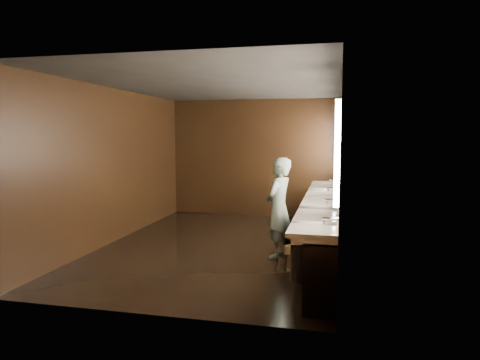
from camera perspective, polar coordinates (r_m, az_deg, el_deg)
name	(u,v)px	position (r m, az deg, el deg)	size (l,w,h in m)	color
floor	(221,246)	(7.67, -2.57, -8.73)	(6.00, 6.00, 0.00)	black
ceiling	(220,85)	(7.47, -2.67, 12.53)	(4.00, 6.00, 0.02)	#2D2D2B
wall_back	(253,158)	(10.36, 1.77, 2.95)	(4.00, 0.02, 2.80)	black
wall_front	(146,187)	(4.63, -12.48, -0.97)	(4.00, 0.02, 2.80)	black
wall_left	(116,165)	(8.20, -16.24, 1.91)	(0.02, 6.00, 2.80)	black
wall_right	(338,169)	(7.18, 12.98, 1.45)	(0.02, 6.00, 2.80)	black
sink_counter	(324,223)	(7.30, 11.18, -5.60)	(0.55, 5.40, 1.01)	black
mirror_band	(338,147)	(7.16, 12.89, 4.25)	(0.06, 5.03, 1.15)	#FBE7CF
person	(279,208)	(6.84, 5.19, -3.70)	(0.58, 0.38, 1.60)	#93D2DC
trash_bin	(304,259)	(5.93, 8.60, -10.40)	(0.36, 0.36, 0.56)	black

